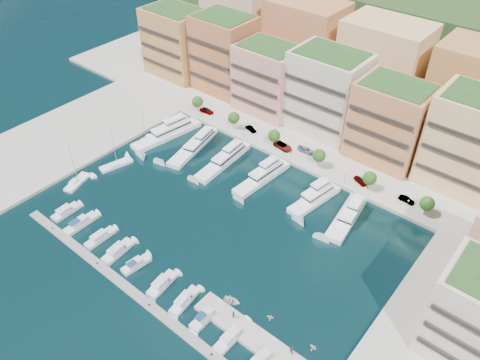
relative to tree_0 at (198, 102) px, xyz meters
The scene contains 57 objects.
ground 52.39m from the tree_0, 39.95° to the right, with size 400.00×400.00×0.00m, color black.
north_quay 49.34m from the tree_0, 35.47° to the left, with size 220.00×64.00×2.00m, color #9E998E.
west_quay 47.21m from the tree_0, 117.93° to the right, with size 34.00×76.00×2.00m, color #9E998E.
hillside 86.46m from the tree_0, 62.40° to the left, with size 240.00×40.00×58.00m, color #243917.
south_pontoon 73.65m from the tree_0, 59.77° to the right, with size 72.00×2.20×0.35m, color gray.
finger_pier 89.46m from the tree_0, 38.41° to the right, with size 32.00×5.00×2.00m, color #9E998E.
apartment_0 31.96m from the tree_0, 147.61° to the left, with size 22.00×16.50×24.80m.
apartment_1 21.20m from the tree_0, 102.21° to the left, with size 20.00×16.50×26.80m.
apartment_2 24.86m from the tree_0, 44.13° to the left, with size 20.00×15.50×22.80m.
apartment_3 43.22m from the tree_0, 25.95° to the left, with size 22.00×16.50×25.80m.
apartment_4 62.75m from the tree_0, 15.37° to the left, with size 20.00×15.50×23.80m.
apartment_5 84.60m from the tree_0, 12.71° to the left, with size 22.00×16.50×26.80m.
backblock_0 44.63m from the tree_0, 110.32° to the left, with size 26.00×18.00×30.00m, color beige.
backblock_1 44.63m from the tree_0, 69.68° to the left, with size 26.00×18.00×30.00m, color #CF754D.
backblock_2 61.58m from the tree_0, 41.99° to the left, with size 26.00×18.00×30.00m, color #E9C77B.
backblock_3 85.98m from the tree_0, 28.37° to the left, with size 26.00×18.00×30.00m, color #B87A43.
tree_0 is the anchor object (origin of this frame).
tree_1 16.00m from the tree_0, ahead, with size 3.80×3.80×5.65m.
tree_2 32.00m from the tree_0, ahead, with size 3.80×3.80×5.65m.
tree_3 48.00m from the tree_0, ahead, with size 3.80×3.80×5.65m.
tree_4 64.00m from the tree_0, ahead, with size 3.80×3.80×5.65m.
tree_5 80.00m from the tree_0, ahead, with size 3.80×3.80×5.65m.
lamppost_0 4.70m from the tree_0, 29.90° to the right, with size 0.30×0.30×4.20m.
lamppost_1 22.14m from the tree_0, ahead, with size 0.30×0.30×4.20m.
lamppost_2 40.08m from the tree_0, ahead, with size 0.30×0.30×4.20m.
lamppost_3 58.05m from the tree_0, ahead, with size 0.30×0.30×4.20m.
lamppost_4 76.04m from the tree_0, ahead, with size 0.30×0.30×4.20m.
yacht_0 16.07m from the tree_0, 82.63° to the right, with size 8.32×24.54×7.30m.
yacht_1 20.27m from the tree_0, 49.08° to the right, with size 9.04×23.35×7.30m.
yacht_2 29.24m from the tree_0, 30.32° to the right, with size 5.82×22.41×7.30m.
yacht_3 41.15m from the tree_0, 19.55° to the right, with size 5.56×20.38×7.30m.
yacht_4 56.53m from the tree_0, 12.58° to the right, with size 6.84×17.37×7.30m.
yacht_5 66.56m from the tree_0, 11.20° to the right, with size 7.08×18.81×7.30m.
cruiser_0 58.73m from the tree_0, 82.51° to the right, with size 2.96×7.63×2.55m.
cruiser_1 60.00m from the tree_0, 76.19° to the right, with size 2.86×9.13×2.66m.
cruiser_2 62.29m from the tree_0, 69.17° to the right, with size 2.52×8.14×2.55m.
cruiser_3 65.02m from the tree_0, 63.56° to the right, with size 3.56×8.70×2.55m.
cruiser_4 68.17m from the tree_0, 58.63° to the right, with size 3.21×7.40×2.66m.
cruiser_5 73.09m from the tree_0, 52.76° to the right, with size 3.49×8.14×2.55m.
cruiser_6 77.54m from the tree_0, 48.61° to the right, with size 3.32×8.31×2.55m.
cruiser_7 81.76m from the tree_0, 45.37° to the right, with size 2.58×7.94×2.66m.
cruiser_8 86.94m from the tree_0, 41.99° to the right, with size 2.59×8.94×2.55m.
cruiser_9 92.70m from the tree_0, 38.85° to the right, with size 3.28×8.39×2.55m.
sailboat_1 36.97m from the tree_0, 87.58° to the right, with size 5.13×10.11×13.20m.
sailboat_0 49.09m from the tree_0, 90.55° to the right, with size 5.30×9.01×13.20m.
sailboat_2 23.84m from the tree_0, 91.62° to the right, with size 5.22×8.55×13.20m.
tender_0 78.48m from the tree_0, 41.13° to the right, with size 2.75×3.85×0.80m, color white.
tender_3 92.85m from the tree_0, 32.33° to the right, with size 1.45×1.68×0.89m, color beige.
tender_1 83.98m from the tree_0, 36.16° to the right, with size 1.37×1.59×0.84m, color beige.
car_0 4.22m from the tree_0, 24.44° to the left, with size 2.01×4.99×1.70m, color gray.
car_1 21.74m from the tree_0, ahead, with size 1.46×4.19×1.38m, color gray.
car_2 34.99m from the tree_0, ahead, with size 2.84×6.16×1.71m, color gray.
car_3 41.72m from the tree_0, ahead, with size 2.09×5.15×1.49m, color gray.
car_4 61.27m from the tree_0, ahead, with size 1.73×4.30×1.47m, color gray.
car_5 74.49m from the tree_0, ahead, with size 1.46×4.18×1.38m, color gray.
person_0 82.84m from the tree_0, 41.35° to the right, with size 0.69×0.45×1.90m, color #232E47.
person_1 92.96m from the tree_0, 35.27° to the right, with size 0.94×0.73×1.94m, color #4C3E2D.
Camera 1 is at (59.26, -63.95, 84.21)m, focal length 35.00 mm.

